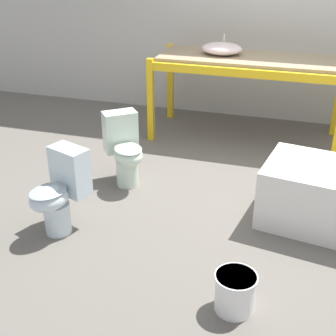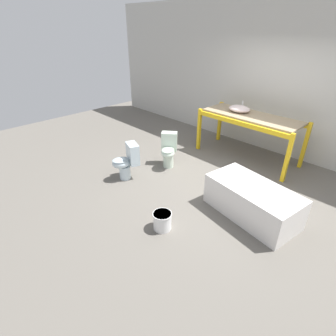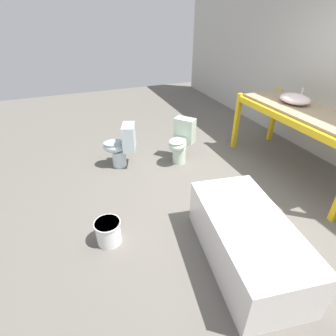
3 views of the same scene
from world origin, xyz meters
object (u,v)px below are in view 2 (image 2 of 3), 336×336
sink_basin (239,109)px  bathtub_main (252,199)px  bucket_white (162,220)px  toilet_near (127,161)px  toilet_far (169,150)px

sink_basin → bathtub_main: bearing=-50.6°
sink_basin → bucket_white: sink_basin is taller
toilet_near → bucket_white: (1.53, -0.52, -0.22)m
sink_basin → bucket_white: size_ratio=1.66×
toilet_near → toilet_far: size_ratio=1.00×
toilet_far → bucket_white: size_ratio=2.48×
sink_basin → toilet_far: size_ratio=0.67×
sink_basin → toilet_near: bearing=-108.3°
sink_basin → bathtub_main: sink_basin is taller
bathtub_main → toilet_far: 2.09m
toilet_near → toilet_far: 0.95m
toilet_far → bucket_white: 1.98m
sink_basin → bathtub_main: 2.41m
bathtub_main → toilet_near: size_ratio=2.15×
bathtub_main → toilet_far: (-2.08, 0.23, 0.06)m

